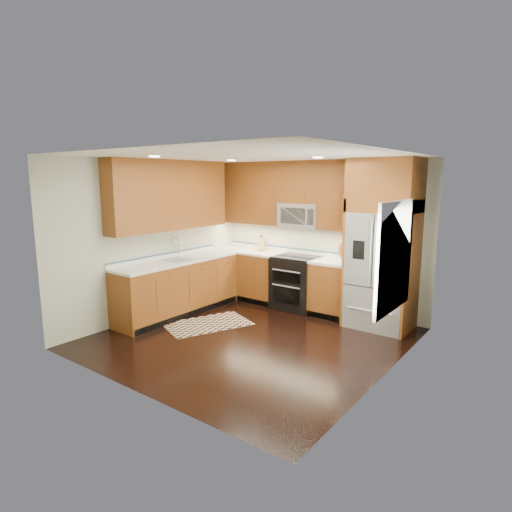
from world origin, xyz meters
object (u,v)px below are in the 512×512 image
Objects in this scene: range at (296,283)px; rug at (208,324)px; utensil_crock at (349,257)px; knife_block at (262,244)px; refrigerator at (382,245)px.

range reaches higher than rug.
range is at bearing -177.48° from utensil_crock.
utensil_crock is (1.84, -0.10, -0.02)m from knife_block.
rug is 2.54m from utensil_crock.
utensil_crock is (-0.58, 0.08, -0.26)m from refrigerator.
range is at bearing 90.73° from rug.
refrigerator is 1.99× the size of rug.
refrigerator is at bearing -1.40° from range.
knife_block is (-2.41, 0.18, -0.24)m from refrigerator.
range is at bearing 178.60° from refrigerator.
knife_block is at bearing 176.99° from utensil_crock.
knife_block is at bearing 175.80° from refrigerator.
range is 1.79m from rug.
utensil_crock is (1.64, 1.63, 1.04)m from rug.
refrigerator reaches higher than range.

